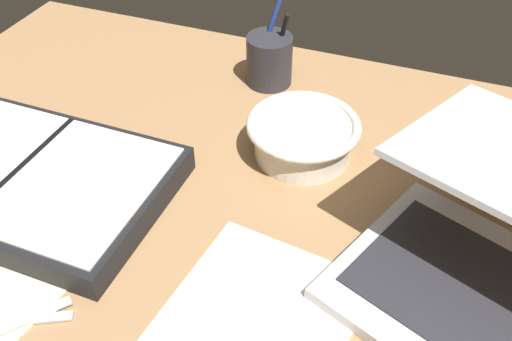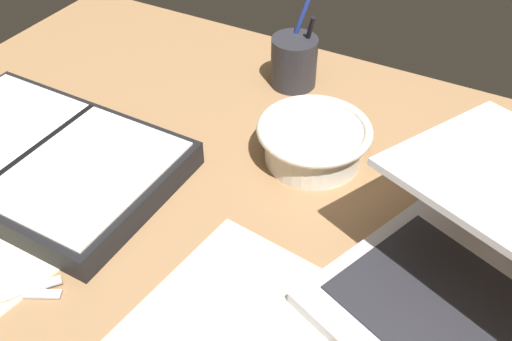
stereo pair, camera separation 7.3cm
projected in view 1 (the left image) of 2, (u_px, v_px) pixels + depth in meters
desk_top at (270, 253)px, 72.91cm from camera, size 140.00×100.00×2.00cm
laptop at (503, 257)px, 63.98cm from camera, size 41.33×43.92×16.03cm
bowl at (303, 136)px, 84.02cm from camera, size 16.84×16.84×6.14cm
pen_cup at (269, 59)px, 98.48cm from camera, size 7.97×7.97×16.65cm
planner at (25, 178)px, 79.17cm from camera, size 40.13×26.16×4.26cm
paper_sheet_front at (249, 331)px, 63.12cm from camera, size 23.50×28.97×0.16cm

